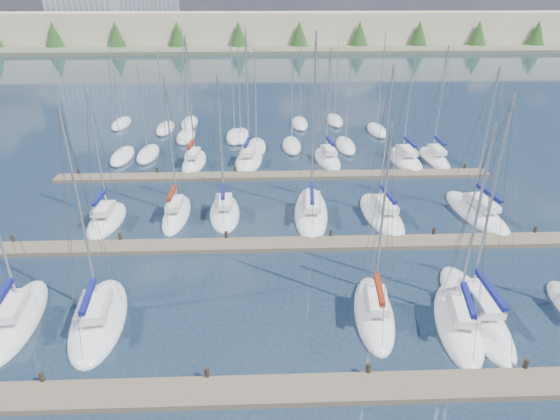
{
  "coord_description": "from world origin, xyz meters",
  "views": [
    {
      "loc": [
        -1.02,
        -14.4,
        17.79
      ],
      "look_at": [
        0.0,
        14.0,
        4.0
      ],
      "focal_mm": 30.0,
      "sensor_mm": 36.0,
      "label": 1
    }
  ],
  "objects_px": {
    "sailboat_q": "(404,159)",
    "sailboat_e": "(458,322)",
    "sailboat_o": "(249,160)",
    "sailboat_h": "(107,220)",
    "sailboat_l": "(381,214)",
    "sailboat_k": "(311,212)",
    "sailboat_m": "(476,213)",
    "sailboat_p": "(327,159)",
    "sailboat_f": "(474,310)",
    "sailboat_j": "(225,212)",
    "sailboat_n": "(194,162)",
    "sailboat_b": "(18,319)",
    "sailboat_i": "(177,214)",
    "sailboat_c": "(99,319)",
    "sailboat_d": "(374,312)",
    "sailboat_r": "(434,158)"
  },
  "relations": [
    {
      "from": "sailboat_m",
      "to": "sailboat_f",
      "type": "distance_m",
      "value": 14.1
    },
    {
      "from": "sailboat_d",
      "to": "sailboat_k",
      "type": "relative_size",
      "value": 0.8
    },
    {
      "from": "sailboat_i",
      "to": "sailboat_j",
      "type": "xyz_separation_m",
      "value": [
        4.05,
        0.19,
        -0.01
      ]
    },
    {
      "from": "sailboat_h",
      "to": "sailboat_e",
      "type": "distance_m",
      "value": 27.86
    },
    {
      "from": "sailboat_p",
      "to": "sailboat_f",
      "type": "distance_m",
      "value": 27.52
    },
    {
      "from": "sailboat_b",
      "to": "sailboat_j",
      "type": "distance_m",
      "value": 17.62
    },
    {
      "from": "sailboat_b",
      "to": "sailboat_i",
      "type": "bearing_deg",
      "value": 55.78
    },
    {
      "from": "sailboat_r",
      "to": "sailboat_f",
      "type": "xyz_separation_m",
      "value": [
        -6.55,
        -26.68,
        -0.01
      ]
    },
    {
      "from": "sailboat_q",
      "to": "sailboat_e",
      "type": "xyz_separation_m",
      "value": [
        -4.55,
        -27.65,
        0.01
      ]
    },
    {
      "from": "sailboat_c",
      "to": "sailboat_d",
      "type": "bearing_deg",
      "value": -6.95
    },
    {
      "from": "sailboat_o",
      "to": "sailboat_p",
      "type": "bearing_deg",
      "value": 6.55
    },
    {
      "from": "sailboat_r",
      "to": "sailboat_i",
      "type": "bearing_deg",
      "value": -154.31
    },
    {
      "from": "sailboat_n",
      "to": "sailboat_e",
      "type": "height_order",
      "value": "sailboat_n"
    },
    {
      "from": "sailboat_j",
      "to": "sailboat_q",
      "type": "distance_m",
      "value": 22.89
    },
    {
      "from": "sailboat_p",
      "to": "sailboat_h",
      "type": "bearing_deg",
      "value": -150.4
    },
    {
      "from": "sailboat_e",
      "to": "sailboat_n",
      "type": "bearing_deg",
      "value": 135.66
    },
    {
      "from": "sailboat_b",
      "to": "sailboat_o",
      "type": "distance_m",
      "value": 29.66
    },
    {
      "from": "sailboat_q",
      "to": "sailboat_k",
      "type": "xyz_separation_m",
      "value": [
        -11.66,
        -12.87,
        0.01
      ]
    },
    {
      "from": "sailboat_e",
      "to": "sailboat_o",
      "type": "bearing_deg",
      "value": 126.01
    },
    {
      "from": "sailboat_i",
      "to": "sailboat_e",
      "type": "height_order",
      "value": "sailboat_e"
    },
    {
      "from": "sailboat_b",
      "to": "sailboat_e",
      "type": "bearing_deg",
      "value": -9.58
    },
    {
      "from": "sailboat_q",
      "to": "sailboat_p",
      "type": "bearing_deg",
      "value": 173.77
    },
    {
      "from": "sailboat_q",
      "to": "sailboat_r",
      "type": "height_order",
      "value": "sailboat_r"
    },
    {
      "from": "sailboat_o",
      "to": "sailboat_e",
      "type": "height_order",
      "value": "sailboat_o"
    },
    {
      "from": "sailboat_b",
      "to": "sailboat_q",
      "type": "bearing_deg",
      "value": 34.46
    },
    {
      "from": "sailboat_p",
      "to": "sailboat_f",
      "type": "height_order",
      "value": "sailboat_f"
    },
    {
      "from": "sailboat_p",
      "to": "sailboat_j",
      "type": "xyz_separation_m",
      "value": [
        -10.5,
        -13.15,
        -0.0
      ]
    },
    {
      "from": "sailboat_l",
      "to": "sailboat_r",
      "type": "height_order",
      "value": "sailboat_l"
    },
    {
      "from": "sailboat_q",
      "to": "sailboat_e",
      "type": "distance_m",
      "value": 28.02
    },
    {
      "from": "sailboat_h",
      "to": "sailboat_l",
      "type": "height_order",
      "value": "sailboat_l"
    },
    {
      "from": "sailboat_p",
      "to": "sailboat_n",
      "type": "distance_m",
      "value": 14.73
    },
    {
      "from": "sailboat_l",
      "to": "sailboat_f",
      "type": "relative_size",
      "value": 0.96
    },
    {
      "from": "sailboat_c",
      "to": "sailboat_f",
      "type": "xyz_separation_m",
      "value": [
        22.27,
        0.04,
        -0.0
      ]
    },
    {
      "from": "sailboat_p",
      "to": "sailboat_l",
      "type": "bearing_deg",
      "value": -84.25
    },
    {
      "from": "sailboat_d",
      "to": "sailboat_j",
      "type": "relative_size",
      "value": 0.99
    },
    {
      "from": "sailboat_d",
      "to": "sailboat_m",
      "type": "height_order",
      "value": "sailboat_m"
    },
    {
      "from": "sailboat_p",
      "to": "sailboat_d",
      "type": "bearing_deg",
      "value": -97.01
    },
    {
      "from": "sailboat_o",
      "to": "sailboat_b",
      "type": "bearing_deg",
      "value": -109.71
    },
    {
      "from": "sailboat_i",
      "to": "sailboat_j",
      "type": "bearing_deg",
      "value": 3.49
    },
    {
      "from": "sailboat_l",
      "to": "sailboat_k",
      "type": "xyz_separation_m",
      "value": [
        -5.93,
        0.71,
        0.01
      ]
    },
    {
      "from": "sailboat_l",
      "to": "sailboat_r",
      "type": "bearing_deg",
      "value": 52.1
    },
    {
      "from": "sailboat_q",
      "to": "sailboat_f",
      "type": "distance_m",
      "value": 26.71
    },
    {
      "from": "sailboat_k",
      "to": "sailboat_q",
      "type": "bearing_deg",
      "value": 52.58
    },
    {
      "from": "sailboat_d",
      "to": "sailboat_l",
      "type": "height_order",
      "value": "sailboat_l"
    },
    {
      "from": "sailboat_k",
      "to": "sailboat_m",
      "type": "bearing_deg",
      "value": 1.87
    },
    {
      "from": "sailboat_c",
      "to": "sailboat_n",
      "type": "height_order",
      "value": "sailboat_n"
    },
    {
      "from": "sailboat_n",
      "to": "sailboat_e",
      "type": "relative_size",
      "value": 1.13
    },
    {
      "from": "sailboat_q",
      "to": "sailboat_e",
      "type": "relative_size",
      "value": 0.98
    },
    {
      "from": "sailboat_b",
      "to": "sailboat_i",
      "type": "relative_size",
      "value": 0.9
    },
    {
      "from": "sailboat_o",
      "to": "sailboat_f",
      "type": "bearing_deg",
      "value": -56.3
    }
  ]
}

